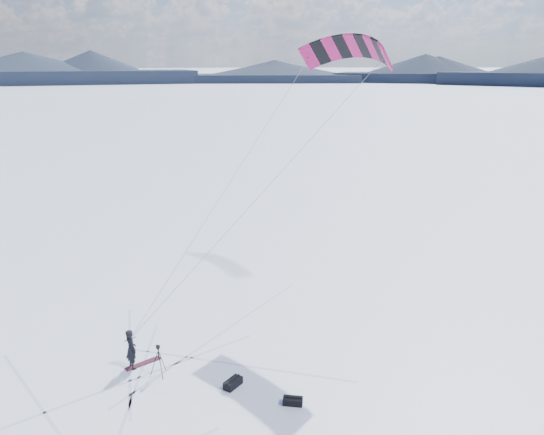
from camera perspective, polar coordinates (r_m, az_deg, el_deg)
ground at (r=22.03m, az=-9.98°, el=-18.24°), size 1800.00×1800.00×0.00m
horizon_hills at (r=19.91m, az=-10.60°, el=-7.95°), size 704.00×704.42×9.97m
snow_tracks at (r=22.13m, az=-9.17°, el=-18.01°), size 17.62×10.25×0.01m
snowkiter at (r=24.04m, az=-14.76°, el=-15.34°), size 0.50×0.70×1.78m
snowboard at (r=24.17m, az=-13.69°, el=-15.00°), size 1.62×0.48×0.04m
tripod at (r=22.84m, az=-12.11°, el=-14.37°), size 0.70×0.62×1.37m
gear_bag_a at (r=22.13m, az=-4.22°, el=-17.32°), size 0.91×0.68×0.37m
gear_bag_b at (r=21.17m, az=2.25°, el=-19.10°), size 0.80×0.76×0.34m
power_kite at (r=28.81m, az=8.23°, el=17.22°), size 14.29×5.74×12.47m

